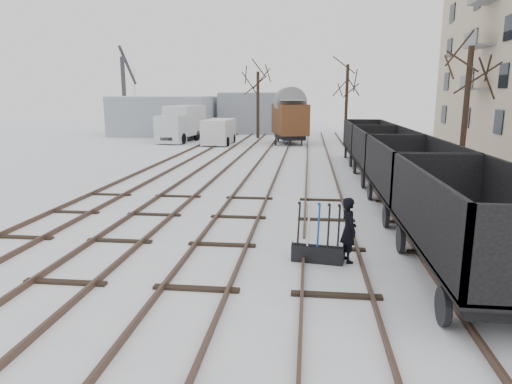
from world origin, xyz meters
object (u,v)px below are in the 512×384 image
freight_wagon_a (474,242)px  lorry (182,123)px  box_van_wagon (290,118)px  crane (126,113)px  ground_frame (318,251)px  panel_van (219,131)px  worker (348,230)px

freight_wagon_a → lorry: size_ratio=0.85×
box_van_wagon → crane: size_ratio=0.60×
lorry → crane: crane is taller
ground_frame → freight_wagon_a: (3.36, -1.06, 0.69)m
ground_frame → panel_van: panel_van is taller
box_van_wagon → crane: crane is taller
ground_frame → crane: 39.90m
ground_frame → box_van_wagon: bearing=102.7°
freight_wagon_a → lorry: 34.67m
ground_frame → box_van_wagon: size_ratio=0.27×
freight_wagon_a → panel_van: size_ratio=1.27×
ground_frame → worker: worker is taller
box_van_wagon → crane: (-17.20, 5.81, 0.17)m
worker → ground_frame: bearing=79.9°
crane → worker: bearing=-65.4°
ground_frame → box_van_wagon: 29.26m
ground_frame → lorry: 32.37m
ground_frame → lorry: lorry is taller
ground_frame → box_van_wagon: box_van_wagon is taller
freight_wagon_a → lorry: bearing=116.1°
crane → ground_frame: bearing=-66.4°
worker → box_van_wagon: (-2.71, 29.03, 1.37)m
freight_wagon_a → lorry: (-15.25, 31.13, 0.70)m
ground_frame → worker: (0.75, 0.10, 0.55)m
crane → box_van_wagon: bearing=-23.8°
worker → box_van_wagon: bearing=-12.3°
box_van_wagon → worker: bearing=-99.1°
freight_wagon_a → panel_van: (-11.35, 28.88, 0.14)m
freight_wagon_a → box_van_wagon: 30.67m
ground_frame → panel_van: (-8.00, 27.82, 0.83)m
panel_van → crane: size_ratio=0.54×
worker → crane: (-19.91, 34.84, 1.55)m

